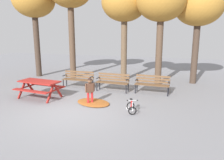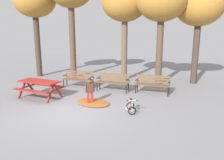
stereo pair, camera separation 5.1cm
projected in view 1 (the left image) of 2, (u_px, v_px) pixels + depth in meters
ground at (72, 112)px, 8.02m from camera, size 36.00×36.00×0.00m
picnic_table at (39, 85)px, 9.58m from camera, size 1.94×1.53×0.79m
park_bench_far_left at (78, 78)px, 11.40m from camera, size 1.61×0.49×0.85m
park_bench_left at (113, 81)px, 10.74m from camera, size 1.62×0.52×0.85m
park_bench_right at (152, 83)px, 10.30m from camera, size 1.62×0.53×0.85m
child_standing at (90, 89)px, 8.76m from camera, size 0.30×0.32×1.08m
kids_bicycle at (131, 107)px, 7.95m from camera, size 0.51×0.63×0.54m
leaf_pile at (93, 102)px, 8.97m from camera, size 1.75×1.50×0.07m
tree_far_left at (34, 1)px, 13.44m from camera, size 2.60×2.60×5.89m
tree_center at (124, 3)px, 12.35m from camera, size 2.60×2.60×5.59m
tree_right at (161, 1)px, 11.19m from camera, size 2.60×2.60×5.54m
tree_far_right at (199, 6)px, 11.58m from camera, size 2.60×2.60×5.33m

